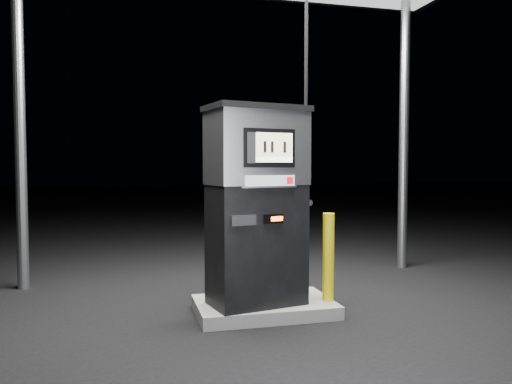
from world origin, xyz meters
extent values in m
plane|color=black|center=(0.00, 0.00, 0.00)|extent=(80.00, 80.00, 0.00)
cube|color=slate|center=(0.00, 0.00, 0.07)|extent=(1.60, 1.00, 0.15)
cylinder|color=gray|center=(-3.00, 2.00, 2.25)|extent=(0.16, 0.16, 4.50)
cylinder|color=gray|center=(3.00, 2.00, 2.25)|extent=(0.16, 0.16, 4.50)
cube|color=black|center=(-0.12, -0.10, 0.84)|extent=(1.15, 0.81, 1.38)
cube|color=#ABABB2|center=(-0.12, -0.10, 1.94)|extent=(1.17, 0.83, 0.83)
cube|color=black|center=(-0.12, -0.10, 2.38)|extent=(1.23, 0.88, 0.07)
cube|color=black|center=(-0.05, -0.41, 1.93)|extent=(0.61, 0.16, 0.42)
cube|color=beige|center=(0.00, -0.42, 1.97)|extent=(0.44, 0.10, 0.26)
cube|color=white|center=(0.00, -0.42, 1.81)|extent=(0.44, 0.10, 0.06)
cube|color=#ABABB2|center=(-0.05, -0.41, 1.58)|extent=(0.65, 0.17, 0.15)
cube|color=#9FA1A7|center=(-0.05, -0.43, 1.58)|extent=(0.59, 0.13, 0.12)
cube|color=red|center=(0.19, -0.38, 1.58)|extent=(0.08, 0.02, 0.08)
cube|color=black|center=(0.00, -0.40, 1.16)|extent=(0.24, 0.07, 0.10)
cube|color=#FF4E0C|center=(0.03, -0.40, 1.16)|extent=(0.14, 0.03, 0.05)
cube|color=black|center=(-0.36, -0.47, 1.16)|extent=(0.29, 0.09, 0.11)
cube|color=black|center=(0.45, 0.02, 1.31)|extent=(0.15, 0.22, 0.27)
cylinder|color=gray|center=(0.51, 0.03, 1.31)|extent=(0.13, 0.25, 0.08)
cylinder|color=black|center=(0.50, -0.03, 3.14)|extent=(0.05, 0.05, 3.41)
cylinder|color=#D8C10C|center=(-0.55, -0.08, 0.53)|extent=(0.12, 0.12, 0.77)
cylinder|color=#D8C10C|center=(0.74, -0.16, 0.67)|extent=(0.16, 0.16, 1.03)
camera|label=1|loc=(-1.53, -5.60, 1.74)|focal=35.00mm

